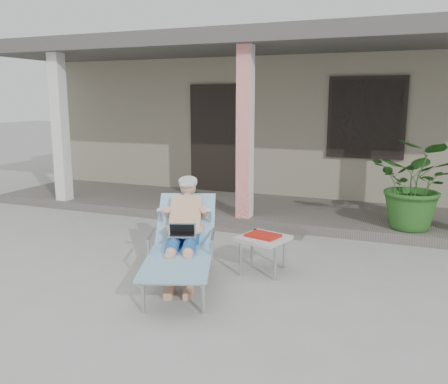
% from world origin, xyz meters
% --- Properties ---
extents(ground, '(60.00, 60.00, 0.00)m').
position_xyz_m(ground, '(0.00, 0.00, 0.00)').
color(ground, '#9E9E99').
rests_on(ground, ground).
extents(house, '(10.40, 5.40, 3.30)m').
position_xyz_m(house, '(0.00, 6.50, 1.67)').
color(house, gray).
rests_on(house, ground).
extents(porch_deck, '(10.00, 2.00, 0.15)m').
position_xyz_m(porch_deck, '(0.00, 3.00, 0.07)').
color(porch_deck, '#605B56').
rests_on(porch_deck, ground).
extents(porch_overhang, '(10.00, 2.30, 2.85)m').
position_xyz_m(porch_overhang, '(0.00, 2.95, 2.79)').
color(porch_overhang, silver).
rests_on(porch_overhang, porch_deck).
extents(porch_step, '(2.00, 0.30, 0.07)m').
position_xyz_m(porch_step, '(0.00, 1.85, 0.04)').
color(porch_step, '#605B56').
rests_on(porch_step, ground).
extents(lounger, '(1.19, 1.81, 1.14)m').
position_xyz_m(lounger, '(0.12, -0.25, 0.70)').
color(lounger, '#B7B7BC').
rests_on(lounger, ground).
extents(side_table, '(0.63, 0.63, 0.45)m').
position_xyz_m(side_table, '(0.86, 0.32, 0.38)').
color(side_table, '#BABAB4').
rests_on(side_table, ground).
extents(potted_palm, '(1.44, 1.35, 1.29)m').
position_xyz_m(potted_palm, '(2.48, 2.37, 0.79)').
color(potted_palm, '#26591E').
rests_on(potted_palm, porch_deck).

